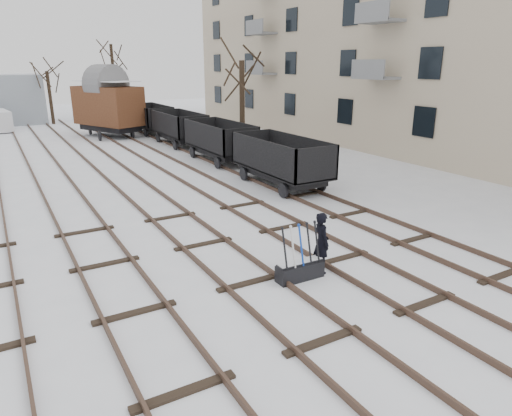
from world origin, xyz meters
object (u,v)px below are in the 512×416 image
at_px(ground_frame, 300,269).
at_px(box_van_wagon, 108,105).
at_px(freight_wagon_a, 281,168).
at_px(worker, 321,243).

height_order(ground_frame, box_van_wagon, box_van_wagon).
bearing_deg(freight_wagon_a, worker, -116.17).
distance_m(ground_frame, box_van_wagon, 27.38).
height_order(freight_wagon_a, box_van_wagon, box_van_wagon).
distance_m(freight_wagon_a, box_van_wagon, 19.33).
height_order(worker, box_van_wagon, box_van_wagon).
bearing_deg(box_van_wagon, ground_frame, -117.46).
relative_size(ground_frame, box_van_wagon, 0.24).
xyz_separation_m(freight_wagon_a, box_van_wagon, (-3.26, 18.99, 1.57)).
bearing_deg(box_van_wagon, worker, -115.89).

